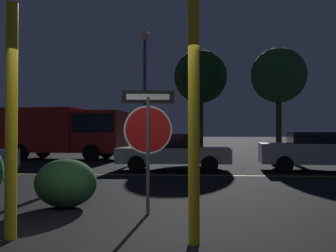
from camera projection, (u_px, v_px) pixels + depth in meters
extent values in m
plane|color=black|center=(103.00, 242.00, 4.77)|extent=(260.00, 260.00, 0.00)
cube|color=gold|center=(161.00, 175.00, 12.37)|extent=(36.69, 0.12, 0.01)
cylinder|color=#4C4C51|center=(148.00, 155.00, 6.42)|extent=(0.06, 0.06, 2.01)
cylinder|color=white|center=(148.00, 130.00, 6.43)|extent=(0.83, 0.12, 0.83)
cylinder|color=#B71414|center=(148.00, 130.00, 6.43)|extent=(0.77, 0.11, 0.77)
cube|color=black|center=(148.00, 97.00, 6.44)|extent=(0.90, 0.14, 0.22)
cube|color=white|center=(148.00, 97.00, 6.44)|extent=(0.74, 0.13, 0.10)
cylinder|color=yellow|center=(11.00, 120.00, 4.93)|extent=(0.16, 0.16, 3.12)
cylinder|color=yellow|center=(194.00, 104.00, 4.73)|extent=(0.15, 0.15, 3.53)
ellipsoid|color=#285B2D|center=(66.00, 183.00, 7.01)|extent=(1.17, 0.98, 0.91)
cube|color=silver|center=(174.00, 155.00, 13.89)|extent=(4.16, 1.73, 0.55)
cube|color=black|center=(177.00, 141.00, 13.89)|extent=(1.68, 1.46, 0.51)
cylinder|color=black|center=(136.00, 164.00, 13.16)|extent=(0.60, 0.21, 0.60)
cylinder|color=black|center=(142.00, 161.00, 14.76)|extent=(0.60, 0.21, 0.60)
cylinder|color=black|center=(209.00, 164.00, 13.01)|extent=(0.60, 0.21, 0.60)
cylinder|color=black|center=(207.00, 161.00, 14.61)|extent=(0.60, 0.21, 0.60)
sphere|color=#F4EFCC|center=(115.00, 155.00, 13.50)|extent=(0.14, 0.14, 0.14)
sphere|color=#F4EFCC|center=(120.00, 153.00, 14.54)|extent=(0.14, 0.14, 0.14)
cube|color=silver|center=(316.00, 153.00, 13.65)|extent=(4.16, 2.28, 0.71)
cube|color=black|center=(313.00, 138.00, 13.68)|extent=(1.75, 1.79, 0.41)
cylinder|color=black|center=(278.00, 161.00, 14.76)|extent=(0.62, 0.25, 0.60)
cylinder|color=black|center=(285.00, 165.00, 12.94)|extent=(0.62, 0.25, 0.60)
cube|color=maroon|center=(101.00, 132.00, 19.57)|extent=(2.57, 2.49, 2.14)
cube|color=black|center=(101.00, 123.00, 19.58)|extent=(2.33, 2.52, 0.94)
cube|color=maroon|center=(45.00, 130.00, 20.07)|extent=(4.08, 2.76, 2.30)
cylinder|color=black|center=(107.00, 151.00, 20.72)|extent=(0.86, 0.35, 0.84)
cylinder|color=black|center=(91.00, 153.00, 18.41)|extent=(0.86, 0.35, 0.84)
cylinder|color=black|center=(43.00, 150.00, 21.32)|extent=(0.86, 0.35, 0.84)
cylinder|color=black|center=(21.00, 152.00, 19.00)|extent=(0.86, 0.35, 0.84)
cylinder|color=#4C4C51|center=(145.00, 100.00, 18.98)|extent=(0.16, 0.16, 6.11)
sphere|color=#F9E5B2|center=(145.00, 36.00, 19.04)|extent=(0.49, 0.49, 0.49)
cylinder|color=#422D1E|center=(201.00, 126.00, 22.78)|extent=(0.32, 0.32, 3.68)
sphere|color=#143819|center=(201.00, 77.00, 22.84)|extent=(3.25, 3.25, 3.25)
cylinder|color=#422D1E|center=(279.00, 126.00, 20.94)|extent=(0.32, 0.32, 3.53)
sphere|color=#235128|center=(278.00, 75.00, 21.00)|extent=(3.09, 3.09, 3.09)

